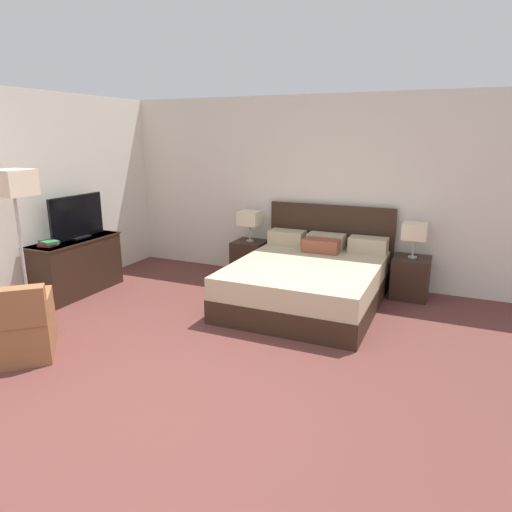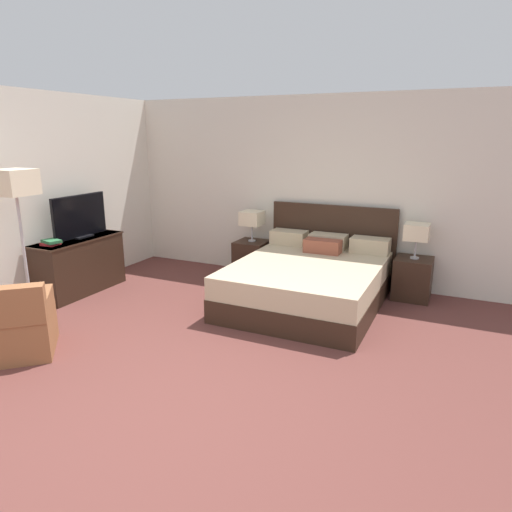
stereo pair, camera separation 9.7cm
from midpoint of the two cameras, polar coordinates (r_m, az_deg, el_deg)
The scene contains 14 objects.
ground_plane at distance 3.68m, azimuth -13.18°, elevation -19.84°, with size 11.77×11.77×0.00m, color brown.
wall_back at distance 6.64m, azimuth 7.14°, elevation 8.18°, with size 7.14×0.06×2.61m, color silver.
wall_left at distance 6.40m, azimuth -26.71°, elevation 6.46°, with size 0.06×5.72×2.61m, color silver.
bed at distance 5.78m, azimuth 6.10°, elevation -3.00°, with size 1.79×2.12×1.12m.
nightstand_left at distance 6.86m, azimuth -1.18°, elevation -0.33°, with size 0.46×0.46×0.54m.
nightstand_right at distance 6.28m, azimuth 18.33°, elevation -2.56°, with size 0.46×0.46×0.54m.
table_lamp_left at distance 6.73m, azimuth -1.20°, elevation 4.72°, with size 0.30×0.30×0.45m.
table_lamp_right at distance 6.13m, azimuth 18.79°, elevation 2.91°, with size 0.30×0.30×0.45m.
dresser at distance 6.57m, azimuth -21.91°, elevation -1.10°, with size 0.48×1.27×0.74m.
tv at distance 6.50m, azimuth -21.86°, elevation 4.49°, with size 0.18×0.89×0.57m.
book_red_cover at distance 6.22m, azimuth -24.97°, elevation 1.29°, with size 0.19×0.16×0.03m, color #B7282D.
book_blue_cover at distance 6.19m, azimuth -24.89°, elevation 1.58°, with size 0.23×0.16×0.04m, color #2D7042.
armchair_by_window at distance 4.98m, azimuth -28.57°, elevation -8.04°, with size 0.97×0.97×0.76m.
floor_lamp at distance 5.50m, azimuth -28.48°, elevation 6.96°, with size 0.37×0.37×1.72m.
Camera 1 is at (1.87, -2.38, 2.07)m, focal length 32.00 mm.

